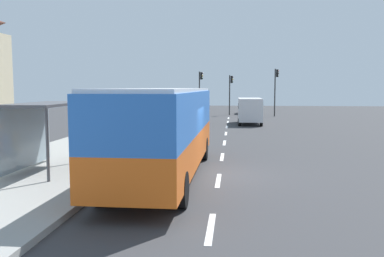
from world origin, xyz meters
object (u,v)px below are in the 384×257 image
at_px(recycling_bin_blue, 121,146).
at_px(bus_shelter, 39,119).
at_px(bus, 164,127).
at_px(recycling_bin_orange, 125,144).
at_px(traffic_light_median, 230,89).
at_px(traffic_light_far_side, 200,86).
at_px(white_van, 250,109).
at_px(sedan_near, 246,107).
at_px(traffic_light_near_side, 276,85).
at_px(recycling_bin_red, 116,148).

distance_m(recycling_bin_blue, bus_shelter, 4.08).
relative_size(bus, recycling_bin_orange, 11.61).
xyz_separation_m(traffic_light_median, bus_shelter, (-6.82, -34.64, -1.03)).
xyz_separation_m(recycling_bin_blue, bus_shelter, (-2.21, -3.11, 1.44)).
bearing_deg(traffic_light_far_side, bus, -87.66).
distance_m(white_van, traffic_light_far_side, 12.66).
height_order(sedan_near, recycling_bin_orange, sedan_near).
relative_size(recycling_bin_orange, traffic_light_far_side, 0.19).
bearing_deg(traffic_light_near_side, traffic_light_median, 162.56).
bearing_deg(traffic_light_near_side, white_van, -107.40).
bearing_deg(sedan_near, recycling_bin_orange, -100.98).
xyz_separation_m(traffic_light_far_side, traffic_light_median, (3.50, 0.80, -0.25)).
xyz_separation_m(recycling_bin_blue, recycling_bin_orange, (0.00, 0.70, 0.00)).
height_order(recycling_bin_orange, traffic_light_median, traffic_light_median).
relative_size(recycling_bin_blue, traffic_light_near_side, 0.18).
bearing_deg(traffic_light_median, traffic_light_near_side, -17.44).
bearing_deg(recycling_bin_orange, bus, -57.76).
xyz_separation_m(bus, bus_shelter, (-4.70, 0.13, 0.25)).
distance_m(recycling_bin_orange, traffic_light_near_side, 30.93).
xyz_separation_m(bus, recycling_bin_orange, (-2.49, 3.95, -1.19)).
xyz_separation_m(recycling_bin_orange, bus_shelter, (-2.21, -3.81, 1.44)).
xyz_separation_m(recycling_bin_blue, traffic_light_near_side, (9.70, 29.93, 2.87)).
height_order(sedan_near, traffic_light_near_side, traffic_light_near_side).
bearing_deg(bus, recycling_bin_blue, 127.48).
bearing_deg(bus_shelter, traffic_light_near_side, 70.18).
distance_m(white_van, traffic_light_median, 12.38).
bearing_deg(sedan_near, recycling_bin_blue, -100.76).
xyz_separation_m(sedan_near, traffic_light_far_side, (-5.40, -3.49, 2.59)).
relative_size(bus, traffic_light_far_side, 2.17).
bearing_deg(sedan_near, bus_shelter, -103.14).
height_order(recycling_bin_orange, traffic_light_far_side, traffic_light_far_side).
bearing_deg(bus, recycling_bin_red, 134.35).
bearing_deg(bus_shelter, recycling_bin_blue, 54.59).
height_order(recycling_bin_red, recycling_bin_orange, same).
distance_m(recycling_bin_orange, traffic_light_far_side, 30.18).
xyz_separation_m(recycling_bin_blue, traffic_light_median, (4.60, 31.53, 2.47)).
bearing_deg(recycling_bin_red, bus_shelter, -132.53).
distance_m(bus, bus_shelter, 4.71).
relative_size(white_van, traffic_light_median, 1.11).
relative_size(white_van, traffic_light_near_side, 0.98).
xyz_separation_m(recycling_bin_red, traffic_light_near_side, (9.70, 30.63, 2.87)).
bearing_deg(recycling_bin_blue, traffic_light_near_side, 72.05).
bearing_deg(traffic_light_far_side, white_van, -64.90).
xyz_separation_m(recycling_bin_red, bus_shelter, (-2.21, -2.41, 1.44)).
bearing_deg(sedan_near, recycling_bin_red, -100.55).
distance_m(sedan_near, traffic_light_far_side, 6.93).
relative_size(bus, bus_shelter, 2.76).
bearing_deg(white_van, recycling_bin_red, -107.65).
distance_m(recycling_bin_orange, bus_shelter, 4.64).
relative_size(traffic_light_far_side, bus_shelter, 1.27).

